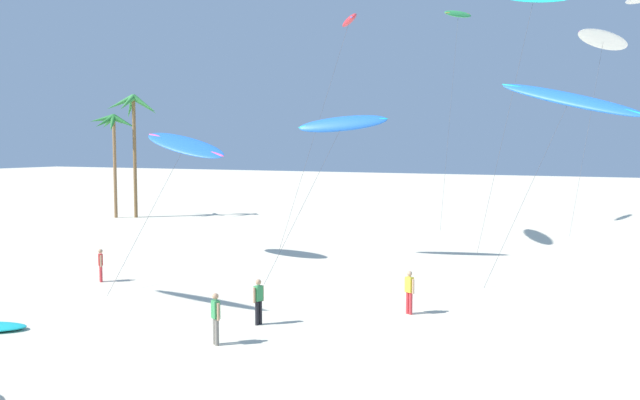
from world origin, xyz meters
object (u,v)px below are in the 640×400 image
at_px(flying_kite_8, 342,124).
at_px(person_near_right, 258,300).
at_px(flying_kite_3, 185,145).
at_px(palm_tree_0, 113,128).
at_px(flying_kite_2, 458,14).
at_px(flying_kite_5, 349,20).
at_px(flying_kite_7, 569,99).
at_px(person_near_left, 216,316).
at_px(person_mid_field, 409,290).
at_px(palm_tree_1, 134,116).
at_px(flying_kite_9, 603,40).
at_px(person_far_watcher, 101,264).

xyz_separation_m(flying_kite_8, person_near_right, (3.11, -14.14, -6.81)).
relative_size(flying_kite_3, person_near_right, 6.14).
xyz_separation_m(palm_tree_0, flying_kite_2, (28.70, 9.22, 9.17)).
height_order(flying_kite_5, flying_kite_7, flying_kite_5).
height_order(flying_kite_8, person_near_left, flying_kite_8).
height_order(flying_kite_3, person_mid_field, flying_kite_3).
height_order(palm_tree_1, person_near_left, palm_tree_1).
height_order(flying_kite_7, person_near_right, flying_kite_7).
xyz_separation_m(palm_tree_0, flying_kite_5, (25.64, -5.84, 6.49)).
bearing_deg(flying_kite_9, palm_tree_0, -163.30).
height_order(palm_tree_0, flying_kite_9, flying_kite_9).
bearing_deg(person_near_left, flying_kite_8, 100.63).
relative_size(palm_tree_1, flying_kite_7, 1.07).
height_order(flying_kite_3, flying_kite_8, flying_kite_8).
height_order(flying_kite_7, flying_kite_8, flying_kite_7).
height_order(palm_tree_0, flying_kite_2, flying_kite_2).
bearing_deg(palm_tree_0, palm_tree_1, 30.33).
height_order(flying_kite_8, person_far_watcher, flying_kite_8).
height_order(palm_tree_1, flying_kite_2, flying_kite_2).
relative_size(flying_kite_2, person_near_left, 10.48).
height_order(flying_kite_7, flying_kite_9, flying_kite_9).
relative_size(flying_kite_2, flying_kite_5, 1.16).
distance_m(flying_kite_3, flying_kite_7, 21.02).
height_order(palm_tree_1, flying_kite_8, palm_tree_1).
relative_size(flying_kite_9, person_near_left, 9.14).
bearing_deg(person_near_right, palm_tree_1, 137.92).
distance_m(palm_tree_1, person_near_left, 42.15).
bearing_deg(palm_tree_0, flying_kite_7, -12.64).
distance_m(flying_kite_9, person_mid_field, 36.45).
distance_m(flying_kite_2, person_mid_field, 35.43).
xyz_separation_m(person_near_right, person_far_watcher, (-10.86, 3.28, -0.06)).
xyz_separation_m(flying_kite_8, person_mid_field, (7.53, -10.21, -6.81)).
distance_m(flying_kite_2, flying_kite_8, 22.67).
bearing_deg(flying_kite_5, flying_kite_8, -69.65).
xyz_separation_m(palm_tree_1, flying_kite_9, (38.01, 10.96, 5.60)).
height_order(palm_tree_0, flying_kite_8, palm_tree_0).
distance_m(flying_kite_7, person_near_left, 22.67).
relative_size(palm_tree_1, flying_kite_3, 1.07).
height_order(flying_kite_9, person_near_right, flying_kite_9).
bearing_deg(person_mid_field, person_near_left, -123.06).
bearing_deg(flying_kite_3, person_near_left, -49.34).
height_order(flying_kite_3, flying_kite_5, flying_kite_5).
relative_size(palm_tree_0, flying_kite_3, 0.90).
xyz_separation_m(flying_kite_2, flying_kite_7, (10.76, -18.07, -8.30)).
distance_m(flying_kite_2, person_far_watcher, 36.49).
relative_size(flying_kite_5, person_mid_field, 9.20).
bearing_deg(palm_tree_1, palm_tree_0, -149.67).
xyz_separation_m(palm_tree_1, person_far_watcher, (18.38, -23.13, -8.31)).
xyz_separation_m(person_near_left, person_mid_field, (4.35, 6.69, -0.02)).
bearing_deg(person_mid_field, person_near_right, -138.34).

